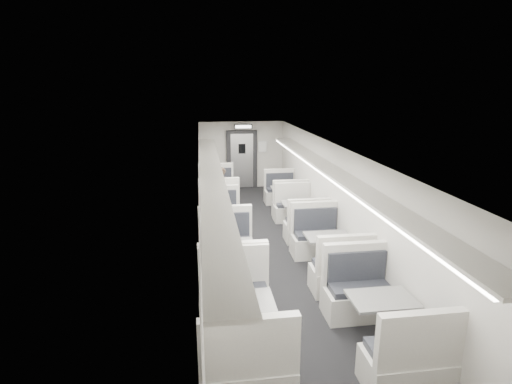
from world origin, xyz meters
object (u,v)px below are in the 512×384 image
object	(u,v)px
booth_left_d	(240,326)
vestibule_door	(242,160)
booth_left_c	(229,263)
booth_left_b	(222,222)
booth_right_b	(299,216)
booth_right_a	(285,198)
booth_left_a	(218,196)
booth_right_d	(380,322)
passenger	(222,192)
booth_right_c	(328,253)
exit_sign	(243,127)

from	to	relation	value
booth_left_d	vestibule_door	size ratio (longest dim) A/B	1.10
booth_left_c	vestibule_door	distance (m)	7.29
booth_left_b	booth_left_d	distance (m)	4.53
booth_left_c	booth_right_b	size ratio (longest dim) A/B	1.11
booth_right_b	booth_right_a	bearing A→B (deg)	90.00
booth_left_d	booth_right_b	size ratio (longest dim) A/B	1.12
booth_left_b	booth_right_a	distance (m)	2.75
booth_left_c	booth_right_a	size ratio (longest dim) A/B	1.15
booth_left_a	booth_right_d	xyz separation A→B (m)	(2.00, -6.92, -0.00)
booth_right_b	booth_right_d	bearing A→B (deg)	-90.00
booth_left_c	passenger	world-z (taller)	passenger
booth_left_d	booth_right_d	world-z (taller)	booth_left_d
booth_left_b	booth_right_a	bearing A→B (deg)	43.40
booth_right_d	booth_right_a	bearing A→B (deg)	90.00
booth_right_c	booth_right_a	bearing A→B (deg)	90.00
booth_left_a	booth_left_d	distance (m)	6.77
booth_right_c	booth_left_b	bearing A→B (deg)	131.63
booth_left_a	exit_sign	size ratio (longest dim) A/B	3.65
booth_right_a	exit_sign	world-z (taller)	exit_sign
booth_right_d	vestibule_door	distance (m)	9.47
passenger	vestibule_door	distance (m)	3.24
booth_right_d	passenger	size ratio (longest dim) A/B	1.58
booth_left_b	booth_left_a	bearing A→B (deg)	90.00
booth_left_a	passenger	distance (m)	0.70
booth_left_b	booth_right_b	world-z (taller)	booth_right_b
booth_left_d	exit_sign	xyz separation A→B (m)	(1.00, 8.76, 1.87)
booth_right_c	booth_right_b	bearing A→B (deg)	90.00
booth_left_a	booth_left_b	world-z (taller)	booth_left_a
booth_left_d	vestibule_door	distance (m)	9.32
booth_right_d	exit_sign	bearing A→B (deg)	96.41
booth_right_a	vestibule_door	xyz separation A→B (m)	(-1.00, 2.82, 0.68)
booth_left_c	booth_right_c	bearing A→B (deg)	6.62
booth_right_d	passenger	bearing A→B (deg)	106.72
booth_right_a	booth_right_d	bearing A→B (deg)	-90.00
booth_left_b	vestibule_door	xyz separation A→B (m)	(1.00, 4.71, 0.68)
passenger	booth_left_a	bearing A→B (deg)	107.39
passenger	vestibule_door	size ratio (longest dim) A/B	0.67
booth_right_b	booth_left_a	bearing A→B (deg)	134.20
booth_left_a	booth_left_d	world-z (taller)	booth_left_d
booth_left_b	booth_left_c	xyz separation A→B (m)	(0.00, -2.48, 0.05)
booth_right_c	booth_right_d	xyz separation A→B (m)	(0.00, -2.43, 0.01)
booth_right_d	booth_right_b	bearing A→B (deg)	90.00
booth_left_d	booth_right_d	distance (m)	2.01
exit_sign	booth_left_a	bearing A→B (deg)	-116.73
booth_left_b	exit_sign	size ratio (longest dim) A/B	3.24
exit_sign	passenger	bearing A→B (deg)	-108.84
passenger	booth_left_c	bearing A→B (deg)	-84.07
booth_left_a	booth_right_d	size ratio (longest dim) A/B	1.01
booth_left_c	passenger	size ratio (longest dim) A/B	1.62
booth_left_c	booth_left_d	world-z (taller)	booth_left_d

